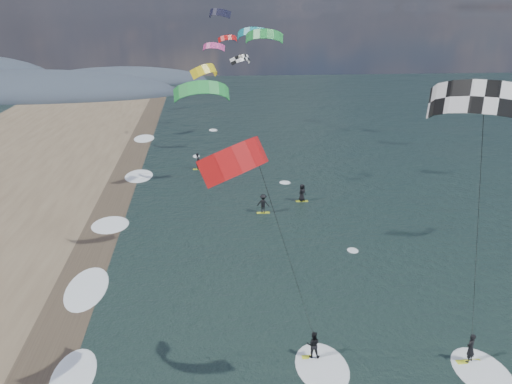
{
  "coord_description": "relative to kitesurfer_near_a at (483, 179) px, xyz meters",
  "views": [
    {
      "loc": [
        -3.94,
        -17.95,
        16.79
      ],
      "look_at": [
        -1.0,
        12.0,
        7.0
      ],
      "focal_mm": 40.0,
      "sensor_mm": 36.0,
      "label": 1
    }
  ],
  "objects": [
    {
      "name": "kitesurfer_near_b",
      "position": [
        -6.76,
        1.89,
        -3.03
      ],
      "size": [
        6.6,
        8.98,
        13.29
      ],
      "color": "yellow",
      "rests_on": "ground"
    },
    {
      "name": "kitesurfer_near_a",
      "position": [
        0.0,
        0.0,
        0.0
      ],
      "size": [
        7.65,
        9.05,
        15.11
      ],
      "color": "yellow",
      "rests_on": "ground"
    },
    {
      "name": "far_kitesurfers",
      "position": [
        -4.9,
        31.33,
        -10.2
      ],
      "size": [
        10.45,
        15.15,
        1.82
      ],
      "color": "yellow",
      "rests_on": "ground"
    },
    {
      "name": "bg_kite_field",
      "position": [
        -6.06,
        49.81,
        1.88
      ],
      "size": [
        9.45,
        72.56,
        6.78
      ],
      "color": "green",
      "rests_on": "ground"
    },
    {
      "name": "wet_sand_strip",
      "position": [
        -17.87,
        9.67,
        -11.05
      ],
      "size": [
        3.0,
        240.0,
        0.0
      ],
      "primitive_type": "cube",
      "color": "#382D23",
      "rests_on": "ground"
    },
    {
      "name": "shoreline_surf",
      "position": [
        -16.67,
        14.42,
        -11.06
      ],
      "size": [
        2.4,
        79.4,
        0.11
      ],
      "color": "white",
      "rests_on": "ground"
    },
    {
      "name": "coastal_hills",
      "position": [
        -50.71,
        107.53,
        -11.06
      ],
      "size": [
        80.0,
        41.0,
        15.0
      ],
      "color": "#3D4756",
      "rests_on": "ground"
    }
  ]
}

